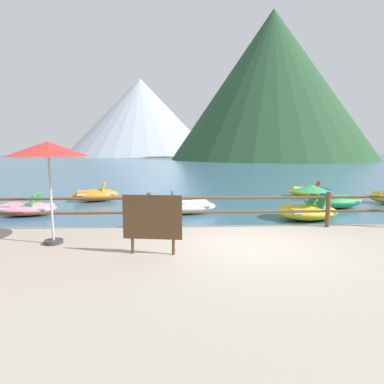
{
  "coord_description": "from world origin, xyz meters",
  "views": [
    {
      "loc": [
        -1.6,
        -6.62,
        2.47
      ],
      "look_at": [
        -1.12,
        5.0,
        0.9
      ],
      "focal_mm": 29.65,
      "sensor_mm": 36.0,
      "label": 1
    }
  ],
  "objects": [
    {
      "name": "ground_plane",
      "position": [
        0.0,
        40.0,
        0.0
      ],
      "size": [
        200.0,
        200.0,
        0.0
      ],
      "primitive_type": "plane",
      "color": "#38607A"
    },
    {
      "name": "promenade_dock",
      "position": [
        0.0,
        -2.2,
        0.2
      ],
      "size": [
        28.0,
        8.0,
        0.4
      ],
      "primitive_type": "cube",
      "color": "#A39989",
      "rests_on": "ground"
    },
    {
      "name": "dock_railing",
      "position": [
        -0.0,
        1.55,
        0.98
      ],
      "size": [
        23.92,
        0.12,
        0.95
      ],
      "color": "brown",
      "rests_on": "promenade_dock"
    },
    {
      "name": "sign_board",
      "position": [
        -2.13,
        -0.51,
        1.13
      ],
      "size": [
        1.17,
        0.2,
        1.19
      ],
      "color": "silver",
      "rests_on": "promenade_dock"
    },
    {
      "name": "beach_umbrella",
      "position": [
        -4.38,
        0.3,
        2.45
      ],
      "size": [
        1.7,
        1.7,
        2.24
      ],
      "color": "#B2B2B7",
      "rests_on": "promenade_dock"
    },
    {
      "name": "pedal_boat_0",
      "position": [
        2.96,
        4.2,
        0.43
      ],
      "size": [
        2.36,
        1.71,
        1.24
      ],
      "color": "yellow",
      "rests_on": "ground"
    },
    {
      "name": "pedal_boat_1",
      "position": [
        -7.37,
        5.41,
        0.25
      ],
      "size": [
        2.25,
        1.43,
        0.82
      ],
      "color": "pink",
      "rests_on": "ground"
    },
    {
      "name": "pedal_boat_2",
      "position": [
        -1.42,
        5.54,
        0.26
      ],
      "size": [
        2.68,
        1.51,
        0.84
      ],
      "color": "white",
      "rests_on": "ground"
    },
    {
      "name": "pedal_boat_3",
      "position": [
        5.23,
        9.49,
        0.28
      ],
      "size": [
        2.47,
        2.0,
        0.86
      ],
      "color": "yellow",
      "rests_on": "ground"
    },
    {
      "name": "pedal_boat_4",
      "position": [
        -5.61,
        8.64,
        0.3
      ],
      "size": [
        2.42,
        1.78,
        0.89
      ],
      "color": "orange",
      "rests_on": "ground"
    },
    {
      "name": "pedal_boat_5",
      "position": [
        4.92,
        6.34,
        0.3
      ],
      "size": [
        2.62,
        1.5,
        0.89
      ],
      "color": "green",
      "rests_on": "ground"
    },
    {
      "name": "cliff_headland",
      "position": [
        19.46,
        72.94,
        16.61
      ],
      "size": [
        48.78,
        48.78,
        35.39
      ],
      "color": "#284C2D",
      "rests_on": "ground"
    },
    {
      "name": "distant_peak",
      "position": [
        -15.51,
        113.35,
        13.98
      ],
      "size": [
        54.47,
        54.47,
        27.96
      ],
      "primitive_type": "cone",
      "color": "#A8B2C1",
      "rests_on": "ground"
    }
  ]
}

